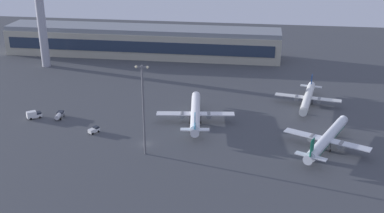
{
  "coord_description": "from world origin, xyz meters",
  "views": [
    {
      "loc": [
        37.92,
        -147.1,
        74.51
      ],
      "look_at": [
        12.42,
        27.47,
        4.0
      ],
      "focal_mm": 44.73,
      "sensor_mm": 36.0,
      "label": 1
    }
  ],
  "objects_px": {
    "control_tower": "(41,14)",
    "fuel_truck": "(59,115)",
    "maintenance_van": "(94,130)",
    "apron_light_west": "(143,106)",
    "airplane_mid_apron": "(327,139)",
    "airplane_far_stand": "(195,113)",
    "airplane_taxiway_distant": "(308,98)",
    "catering_truck": "(34,115)"
  },
  "relations": [
    {
      "from": "control_tower",
      "to": "fuel_truck",
      "type": "height_order",
      "value": "control_tower"
    },
    {
      "from": "maintenance_van",
      "to": "apron_light_west",
      "type": "bearing_deg",
      "value": 0.11
    },
    {
      "from": "fuel_truck",
      "to": "apron_light_west",
      "type": "distance_m",
      "value": 50.49
    },
    {
      "from": "airplane_mid_apron",
      "to": "fuel_truck",
      "type": "xyz_separation_m",
      "value": [
        -101.36,
        12.15,
        -2.36
      ]
    },
    {
      "from": "airplane_far_stand",
      "to": "airplane_taxiway_distant",
      "type": "xyz_separation_m",
      "value": [
        44.33,
        24.24,
        -0.33
      ]
    },
    {
      "from": "fuel_truck",
      "to": "maintenance_van",
      "type": "relative_size",
      "value": 1.42
    },
    {
      "from": "maintenance_van",
      "to": "fuel_truck",
      "type": "bearing_deg",
      "value": 179.23
    },
    {
      "from": "airplane_far_stand",
      "to": "apron_light_west",
      "type": "distance_m",
      "value": 34.66
    },
    {
      "from": "airplane_far_stand",
      "to": "control_tower",
      "type": "bearing_deg",
      "value": 137.8
    },
    {
      "from": "maintenance_van",
      "to": "catering_truck",
      "type": "bearing_deg",
      "value": -167.84
    },
    {
      "from": "fuel_truck",
      "to": "maintenance_van",
      "type": "bearing_deg",
      "value": -37.05
    },
    {
      "from": "control_tower",
      "to": "airplane_taxiway_distant",
      "type": "xyz_separation_m",
      "value": [
        133.2,
        -37.96,
        -24.5
      ]
    },
    {
      "from": "maintenance_van",
      "to": "catering_truck",
      "type": "xyz_separation_m",
      "value": [
        -28.06,
        9.7,
        0.4
      ]
    },
    {
      "from": "airplane_far_stand",
      "to": "fuel_truck",
      "type": "relative_size",
      "value": 6.0
    },
    {
      "from": "airplane_far_stand",
      "to": "airplane_taxiway_distant",
      "type": "height_order",
      "value": "airplane_far_stand"
    },
    {
      "from": "airplane_taxiway_distant",
      "to": "apron_light_west",
      "type": "bearing_deg",
      "value": 53.11
    },
    {
      "from": "airplane_far_stand",
      "to": "maintenance_van",
      "type": "xyz_separation_m",
      "value": [
        -35.61,
        -15.4,
        -2.58
      ]
    },
    {
      "from": "airplane_taxiway_distant",
      "to": "airplane_mid_apron",
      "type": "bearing_deg",
      "value": 104.79
    },
    {
      "from": "control_tower",
      "to": "catering_truck",
      "type": "relative_size",
      "value": 8.32
    },
    {
      "from": "airplane_taxiway_distant",
      "to": "maintenance_van",
      "type": "distance_m",
      "value": 89.25
    },
    {
      "from": "maintenance_van",
      "to": "catering_truck",
      "type": "relative_size",
      "value": 0.77
    },
    {
      "from": "airplane_mid_apron",
      "to": "apron_light_west",
      "type": "relative_size",
      "value": 1.16
    },
    {
      "from": "airplane_far_stand",
      "to": "fuel_truck",
      "type": "height_order",
      "value": "airplane_far_stand"
    },
    {
      "from": "airplane_far_stand",
      "to": "catering_truck",
      "type": "relative_size",
      "value": 6.57
    },
    {
      "from": "airplane_mid_apron",
      "to": "airplane_far_stand",
      "type": "bearing_deg",
      "value": -174.36
    },
    {
      "from": "airplane_far_stand",
      "to": "apron_light_west",
      "type": "height_order",
      "value": "apron_light_west"
    },
    {
      "from": "catering_truck",
      "to": "airplane_taxiway_distant",
      "type": "bearing_deg",
      "value": 67.37
    },
    {
      "from": "airplane_taxiway_distant",
      "to": "apron_light_west",
      "type": "xyz_separation_m",
      "value": [
        -57.3,
        -53.31,
        14.04
      ]
    },
    {
      "from": "airplane_mid_apron",
      "to": "catering_truck",
      "type": "relative_size",
      "value": 6.14
    },
    {
      "from": "airplane_mid_apron",
      "to": "fuel_truck",
      "type": "relative_size",
      "value": 5.6
    },
    {
      "from": "airplane_far_stand",
      "to": "catering_truck",
      "type": "bearing_deg",
      "value": 177.9
    },
    {
      "from": "fuel_truck",
      "to": "catering_truck",
      "type": "bearing_deg",
      "value": -175.6
    },
    {
      "from": "control_tower",
      "to": "fuel_truck",
      "type": "distance_m",
      "value": 79.55
    },
    {
      "from": "fuel_truck",
      "to": "catering_truck",
      "type": "relative_size",
      "value": 1.1
    },
    {
      "from": "maintenance_van",
      "to": "catering_truck",
      "type": "height_order",
      "value": "catering_truck"
    },
    {
      "from": "control_tower",
      "to": "catering_truck",
      "type": "bearing_deg",
      "value": -69.64
    },
    {
      "from": "control_tower",
      "to": "airplane_mid_apron",
      "type": "distance_m",
      "value": 159.24
    },
    {
      "from": "airplane_mid_apron",
      "to": "airplane_taxiway_distant",
      "type": "bearing_deg",
      "value": 119.06
    },
    {
      "from": "maintenance_van",
      "to": "control_tower",
      "type": "bearing_deg",
      "value": 155.69
    },
    {
      "from": "control_tower",
      "to": "catering_truck",
      "type": "height_order",
      "value": "control_tower"
    },
    {
      "from": "apron_light_west",
      "to": "maintenance_van",
      "type": "bearing_deg",
      "value": 148.88
    },
    {
      "from": "airplane_mid_apron",
      "to": "catering_truck",
      "type": "distance_m",
      "value": 111.78
    }
  ]
}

